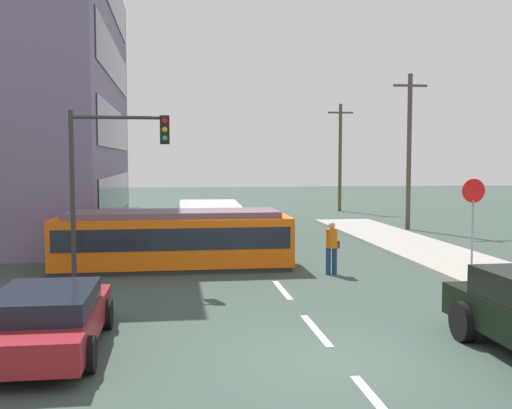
{
  "coord_description": "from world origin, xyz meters",
  "views": [
    {
      "loc": [
        -2.98,
        -10.37,
        3.62
      ],
      "look_at": [
        -0.37,
        8.72,
        2.19
      ],
      "focal_mm": 42.56,
      "sensor_mm": 36.0,
      "label": 1
    }
  ],
  "objects": [
    {
      "name": "utility_pole_mid",
      "position": [
        9.09,
        19.6,
        4.18
      ],
      "size": [
        1.8,
        0.24,
        8.0
      ],
      "color": "brown",
      "rests_on": "ground"
    },
    {
      "name": "lane_stripe_2",
      "position": [
        0.0,
        6.0,
        0.01
      ],
      "size": [
        0.16,
        2.4,
        0.01
      ],
      "primitive_type": "cube",
      "color": "silver",
      "rests_on": "ground"
    },
    {
      "name": "traffic_light_mast",
      "position": [
        -4.75,
        7.76,
        3.54
      ],
      "size": [
        2.89,
        0.33,
        5.05
      ],
      "color": "#333333",
      "rests_on": "ground"
    },
    {
      "name": "sidewalk_curb_right",
      "position": [
        6.8,
        6.0,
        0.07
      ],
      "size": [
        3.2,
        36.0,
        0.14
      ],
      "primitive_type": "cube",
      "color": "#A09D93",
      "rests_on": "ground"
    },
    {
      "name": "lane_stripe_4",
      "position": [
        0.0,
        21.84,
        0.01
      ],
      "size": [
        0.16,
        2.4,
        0.01
      ],
      "primitive_type": "cube",
      "color": "silver",
      "rests_on": "ground"
    },
    {
      "name": "lane_stripe_3",
      "position": [
        0.0,
        15.84,
        0.01
      ],
      "size": [
        0.16,
        2.4,
        0.01
      ],
      "primitive_type": "cube",
      "color": "silver",
      "rests_on": "ground"
    },
    {
      "name": "streetcar_tram",
      "position": [
        -2.99,
        9.84,
        1.0
      ],
      "size": [
        7.75,
        2.55,
        1.93
      ],
      "color": "orange",
      "rests_on": "ground"
    },
    {
      "name": "parked_sedan_mid",
      "position": [
        -4.84,
        13.8,
        0.62
      ],
      "size": [
        1.97,
        4.35,
        1.19
      ],
      "color": "#3B6829",
      "rests_on": "ground"
    },
    {
      "name": "lane_stripe_1",
      "position": [
        0.0,
        2.0,
        0.01
      ],
      "size": [
        0.16,
        2.4,
        0.01
      ],
      "primitive_type": "cube",
      "color": "silver",
      "rests_on": "ground"
    },
    {
      "name": "pedestrian_crossing",
      "position": [
        1.95,
        8.06,
        0.94
      ],
      "size": [
        0.46,
        0.36,
        1.67
      ],
      "color": "navy",
      "rests_on": "ground"
    },
    {
      "name": "parked_sedan_far",
      "position": [
        -5.5,
        20.05,
        0.62
      ],
      "size": [
        2.07,
        4.5,
        1.19
      ],
      "color": "black",
      "rests_on": "ground"
    },
    {
      "name": "lane_stripe_0",
      "position": [
        0.0,
        -2.0,
        0.01
      ],
      "size": [
        0.16,
        2.4,
        0.01
      ],
      "primitive_type": "cube",
      "color": "silver",
      "rests_on": "ground"
    },
    {
      "name": "city_bus",
      "position": [
        -1.5,
        15.01,
        1.02
      ],
      "size": [
        2.69,
        5.13,
        1.79
      ],
      "color": "#BAB3B1",
      "rests_on": "ground"
    },
    {
      "name": "ground_plane",
      "position": [
        0.0,
        10.0,
        0.0
      ],
      "size": [
        120.0,
        120.0,
        0.0
      ],
      "primitive_type": "plane",
      "color": "#35473D"
    },
    {
      "name": "stop_sign",
      "position": [
        6.43,
        7.65,
        2.19
      ],
      "size": [
        0.76,
        0.07,
        2.88
      ],
      "color": "gray",
      "rests_on": "sidewalk_curb_right"
    },
    {
      "name": "parked_sedan_near",
      "position": [
        -5.37,
        1.3,
        0.63
      ],
      "size": [
        2.13,
        4.54,
        1.19
      ],
      "color": "maroon",
      "rests_on": "ground"
    },
    {
      "name": "utility_pole_far",
      "position": [
        8.64,
        31.04,
        3.93
      ],
      "size": [
        1.8,
        0.24,
        7.5
      ],
      "color": "brown",
      "rests_on": "ground"
    }
  ]
}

